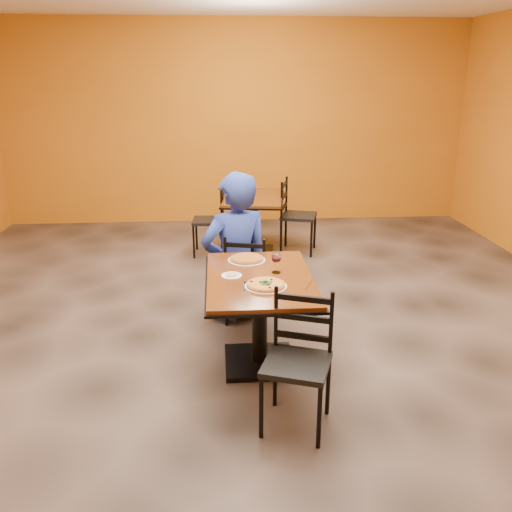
{
  "coord_description": "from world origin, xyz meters",
  "views": [
    {
      "loc": [
        -0.31,
        -4.31,
        2.22
      ],
      "look_at": [
        -0.01,
        -0.3,
        0.85
      ],
      "focal_mm": 37.68,
      "sensor_mm": 36.0,
      "label": 1
    }
  ],
  "objects": [
    {
      "name": "chair_main_far",
      "position": [
        -0.04,
        0.34,
        0.43
      ],
      "size": [
        0.47,
        0.47,
        0.85
      ],
      "primitive_type": null,
      "rotation": [
        0.0,
        0.0,
        2.9
      ],
      "color": "black",
      "rests_on": "floor"
    },
    {
      "name": "chair_second_right",
      "position": [
        0.73,
        2.33,
        0.48
      ],
      "size": [
        0.53,
        0.53,
        0.95
      ],
      "primitive_type": null,
      "rotation": [
        0.0,
        0.0,
        1.29
      ],
      "color": "black",
      "rests_on": "floor"
    },
    {
      "name": "floor",
      "position": [
        0.0,
        0.0,
        0.0
      ],
      "size": [
        7.0,
        8.0,
        0.01
      ],
      "primitive_type": "cube",
      "color": "black",
      "rests_on": "ground"
    },
    {
      "name": "knife",
      "position": [
        0.35,
        -0.69,
        0.75
      ],
      "size": [
        0.09,
        0.2,
        0.0
      ],
      "primitive_type": "cube",
      "rotation": [
        0.0,
        0.0,
        -0.39
      ],
      "color": "silver",
      "rests_on": "table_main"
    },
    {
      "name": "pizza_main",
      "position": [
        0.03,
        -0.71,
        0.77
      ],
      "size": [
        0.28,
        0.28,
        0.02
      ],
      "primitive_type": "cylinder",
      "color": "#97230A",
      "rests_on": "plate_main"
    },
    {
      "name": "table_main",
      "position": [
        0.0,
        -0.5,
        0.56
      ],
      "size": [
        0.83,
        1.23,
        0.75
      ],
      "color": "#65330F",
      "rests_on": "floor"
    },
    {
      "name": "dip",
      "position": [
        -0.21,
        -0.47,
        0.76
      ],
      "size": [
        0.09,
        0.09,
        0.01
      ],
      "primitive_type": "cylinder",
      "color": "tan",
      "rests_on": "side_plate"
    },
    {
      "name": "fork",
      "position": [
        -0.12,
        -0.7,
        0.75
      ],
      "size": [
        0.03,
        0.19,
        0.0
      ],
      "primitive_type": "cube",
      "rotation": [
        0.0,
        0.0,
        -0.05
      ],
      "color": "silver",
      "rests_on": "table_main"
    },
    {
      "name": "plate_far",
      "position": [
        -0.08,
        -0.12,
        0.76
      ],
      "size": [
        0.31,
        0.31,
        0.01
      ],
      "primitive_type": "cylinder",
      "color": "white",
      "rests_on": "table_main"
    },
    {
      "name": "plate_main",
      "position": [
        0.03,
        -0.71,
        0.76
      ],
      "size": [
        0.31,
        0.31,
        0.01
      ],
      "primitive_type": "cylinder",
      "color": "white",
      "rests_on": "table_main"
    },
    {
      "name": "wine_glass",
      "position": [
        0.14,
        -0.42,
        0.84
      ],
      "size": [
        0.08,
        0.08,
        0.18
      ],
      "primitive_type": null,
      "color": "white",
      "rests_on": "table_main"
    },
    {
      "name": "chair_main_near",
      "position": [
        0.17,
        -1.31,
        0.45
      ],
      "size": [
        0.52,
        0.52,
        0.9
      ],
      "primitive_type": null,
      "rotation": [
        0.0,
        0.0,
        -0.35
      ],
      "color": "black",
      "rests_on": "floor"
    },
    {
      "name": "diner",
      "position": [
        -0.15,
        0.43,
        0.7
      ],
      "size": [
        0.78,
        0.64,
        1.4
      ],
      "primitive_type": "imported",
      "rotation": [
        0.0,
        0.0,
        3.48
      ],
      "color": "navy",
      "rests_on": "floor"
    },
    {
      "name": "table_second",
      "position": [
        0.15,
        2.33,
        0.55
      ],
      "size": [
        0.89,
        1.19,
        0.75
      ],
      "rotation": [
        0.0,
        0.0,
        -0.14
      ],
      "color": "#65330F",
      "rests_on": "floor"
    },
    {
      "name": "side_plate",
      "position": [
        -0.21,
        -0.47,
        0.76
      ],
      "size": [
        0.16,
        0.16,
        0.01
      ],
      "primitive_type": "cylinder",
      "color": "white",
      "rests_on": "table_main"
    },
    {
      "name": "chair_second_left",
      "position": [
        -0.43,
        2.33,
        0.44
      ],
      "size": [
        0.42,
        0.42,
        0.87
      ],
      "primitive_type": null,
      "rotation": [
        0.0,
        0.0,
        -1.64
      ],
      "color": "black",
      "rests_on": "floor"
    },
    {
      "name": "wall_back",
      "position": [
        0.0,
        4.0,
        1.5
      ],
      "size": [
        7.0,
        0.01,
        3.0
      ],
      "primitive_type": "cube",
      "color": "#C56F15",
      "rests_on": "ground"
    },
    {
      "name": "pizza_far",
      "position": [
        -0.08,
        -0.12,
        0.77
      ],
      "size": [
        0.28,
        0.28,
        0.02
      ],
      "primitive_type": "cylinder",
      "color": "#B27D22",
      "rests_on": "plate_far"
    }
  ]
}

